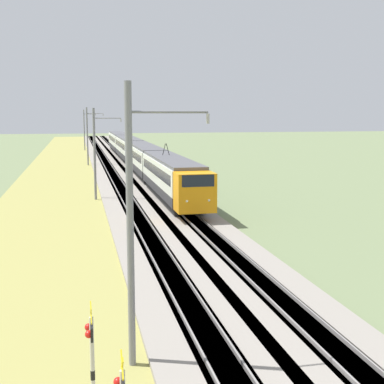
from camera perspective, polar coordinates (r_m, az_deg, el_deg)
name	(u,v)px	position (r m, az deg, el deg)	size (l,w,h in m)	color
ballast_main	(117,183)	(59.91, -7.99, 0.93)	(240.00, 4.40, 0.30)	gray
ballast_adjacent	(151,182)	(60.29, -4.37, 1.03)	(240.00, 4.40, 0.30)	gray
track_main	(117,183)	(59.90, -7.99, 0.93)	(240.00, 1.57, 0.45)	#4C4238
track_adjacent	(151,182)	(60.29, -4.37, 1.04)	(240.00, 1.57, 0.45)	#4C4238
grass_verge	(68,185)	(59.78, -13.11, 0.68)	(240.00, 11.93, 0.12)	#99934C
passenger_train	(135,152)	(76.51, -6.08, 4.27)	(80.60, 2.86, 5.10)	orange
crossing_signal_aux	(91,350)	(14.40, -10.68, -16.28)	(0.70, 0.23, 3.19)	beige
catenary_mast_near	(132,225)	(16.23, -6.42, -3.55)	(0.22, 2.56, 8.85)	slate
catenary_mast_mid	(95,153)	(48.72, -10.28, 4.08)	(0.22, 2.56, 8.34)	slate
catenary_mast_far	(88,136)	(81.41, -11.06, 5.89)	(0.22, 2.56, 8.70)	slate
catenary_mast_distant	(85,130)	(114.16, -11.39, 6.54)	(0.22, 2.56, 8.52)	slate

